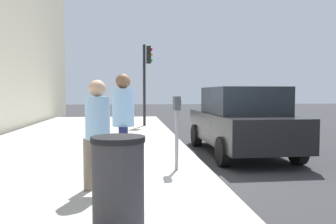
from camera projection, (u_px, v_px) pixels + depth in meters
ground_plane at (205, 172)px, 6.92m from camera, size 80.00×80.00×0.00m
sidewalk_slab at (55, 172)px, 6.59m from camera, size 28.00×6.00×0.15m
parking_meter at (177, 117)px, 6.39m from camera, size 0.36×0.12×1.41m
pedestrian_at_meter at (123, 114)px, 6.12m from camera, size 0.55×0.40×1.82m
pedestrian_bystander at (98, 127)px, 4.97m from camera, size 0.36×0.46×1.67m
parked_sedan_near at (241, 121)px, 8.83m from camera, size 4.43×2.03×1.77m
traffic_signal at (147, 71)px, 14.89m from camera, size 0.24×0.44×3.60m
trash_bin at (118, 182)px, 3.63m from camera, size 0.59×0.59×1.01m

